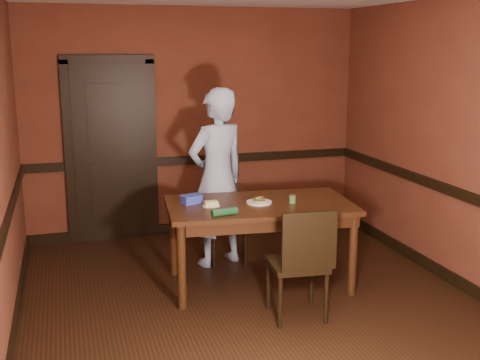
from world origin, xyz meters
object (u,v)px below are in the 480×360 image
chair_far (229,224)px  food_tub (191,199)px  dining_table (259,244)px  cheese_saucer (211,204)px  person (217,178)px  sandwich_plate (259,201)px  chair_near (297,262)px  sauce_jar (292,199)px

chair_far → food_tub: bearing=-120.9°
dining_table → cheese_saucer: cheese_saucer is taller
cheese_saucer → food_tub: bearing=130.8°
chair_far → person: size_ratio=0.45×
sandwich_plate → food_tub: 0.63m
chair_far → cheese_saucer: (-0.36, -0.68, 0.42)m
chair_near → person: bearing=-72.6°
chair_near → sauce_jar: bearing=-102.6°
sauce_jar → food_tub: food_tub is taller
chair_far → dining_table: bearing=-66.7°
chair_far → person: person is taller
dining_table → chair_far: 0.69m
chair_far → sauce_jar: 0.97m
chair_far → person: 0.52m
chair_near → food_tub: bearing=-48.0°
chair_near → sandwich_plate: (-0.09, 0.75, 0.34)m
chair_far → sauce_jar: (0.40, -0.77, 0.43)m
chair_far → sandwich_plate: sandwich_plate is taller
chair_far → chair_near: (0.19, -1.43, 0.07)m
person → sandwich_plate: 0.73m
dining_table → chair_far: chair_far is taller
chair_far → chair_near: chair_near is taller
dining_table → sandwich_plate: size_ratio=7.27×
person → dining_table: bearing=88.1°
dining_table → chair_near: 0.76m
sandwich_plate → cheese_saucer: sandwich_plate is taller
dining_table → person: size_ratio=0.94×
person → sauce_jar: size_ratio=23.90×
person → sauce_jar: person is taller
chair_far → chair_near: bearing=-68.1°
chair_near → cheese_saucer: (-0.55, 0.75, 0.34)m
chair_far → sauce_jar: size_ratio=10.70×
sandwich_plate → chair_far: bearing=98.5°
sauce_jar → cheese_saucer: sauce_jar is taller
cheese_saucer → sandwich_plate: bearing=-0.6°
person → sauce_jar: bearing=103.7°
chair_near → sauce_jar: (0.21, 0.66, 0.36)m
food_tub → chair_near: bearing=-71.3°
sauce_jar → sandwich_plate: bearing=164.1°
chair_far → sauce_jar: sauce_jar is taller
person → cheese_saucer: size_ratio=11.45×
chair_near → sauce_jar: size_ratio=12.54×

